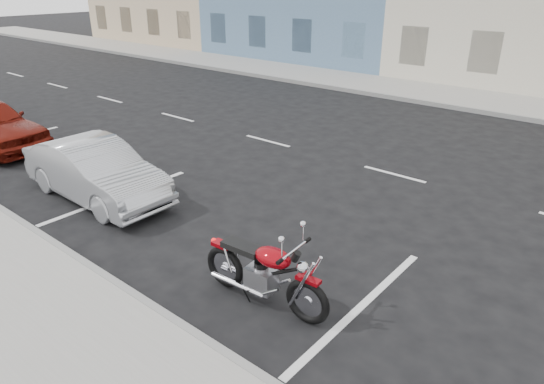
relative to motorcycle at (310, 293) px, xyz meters
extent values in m
plane|color=black|center=(0.38, 5.74, -0.49)|extent=(120.00, 120.00, 0.00)
cube|color=gray|center=(-4.62, 14.44, -0.42)|extent=(80.00, 3.40, 0.15)
cube|color=gray|center=(-4.62, -1.26, -0.41)|extent=(80.00, 0.12, 0.16)
cube|color=gray|center=(-4.62, 12.74, -0.41)|extent=(80.00, 0.12, 0.16)
torus|color=black|center=(0.73, 0.05, -0.17)|extent=(0.69, 0.16, 0.68)
torus|color=black|center=(-0.74, -0.05, -0.17)|extent=(0.69, 0.16, 0.68)
cube|color=maroon|center=(0.73, 0.05, 0.19)|extent=(0.35, 0.16, 0.05)
cube|color=maroon|center=(-0.78, -0.06, 0.21)|extent=(0.32, 0.18, 0.06)
cube|color=gray|center=(-0.05, 0.00, -0.11)|extent=(0.45, 0.33, 0.34)
ellipsoid|color=maroon|center=(0.15, 0.01, 0.32)|extent=(0.59, 0.39, 0.27)
cube|color=black|center=(-0.38, -0.03, 0.30)|extent=(0.65, 0.31, 0.09)
cylinder|color=silver|center=(0.50, 0.04, 0.55)|extent=(0.09, 0.71, 0.04)
sphere|color=silver|center=(0.64, 0.05, 0.34)|extent=(0.17, 0.17, 0.17)
cylinder|color=silver|center=(-0.37, -0.17, -0.27)|extent=(0.97, 0.15, 0.08)
cylinder|color=silver|center=(-0.39, 0.11, -0.27)|extent=(0.97, 0.15, 0.08)
cylinder|color=silver|center=(0.68, 0.05, 0.14)|extent=(0.39, 0.07, 0.81)
cylinder|color=black|center=(0.17, 0.01, 0.07)|extent=(0.82, 0.11, 0.50)
imported|color=#ADB0B5|center=(-5.85, 0.45, 0.13)|extent=(3.77, 1.32, 1.24)
camera|label=1|loc=(3.05, -4.43, 3.88)|focal=32.00mm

